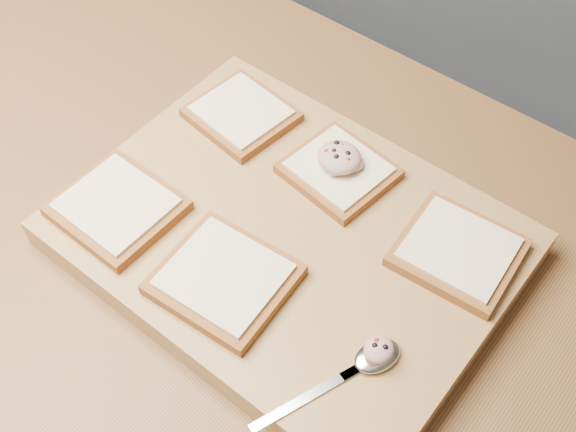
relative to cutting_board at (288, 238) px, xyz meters
name	(u,v)px	position (x,y,z in m)	size (l,w,h in m)	color
island_counter	(192,360)	(-0.18, -0.04, -0.47)	(2.00, 0.80, 0.90)	slate
cutting_board	(288,238)	(0.00, 0.00, 0.00)	(0.47, 0.36, 0.04)	tan
bread_far_left	(241,114)	(-0.15, 0.10, 0.03)	(0.13, 0.12, 0.02)	brown
bread_far_center	(339,170)	(0.00, 0.10, 0.03)	(0.12, 0.12, 0.02)	brown
bread_far_right	(458,251)	(0.16, 0.08, 0.03)	(0.13, 0.12, 0.02)	brown
bread_near_left	(117,207)	(-0.16, -0.10, 0.03)	(0.13, 0.12, 0.02)	brown
bread_near_center	(224,279)	(-0.01, -0.10, 0.03)	(0.14, 0.13, 0.02)	brown
tuna_salad_dollop	(339,157)	(0.00, 0.10, 0.05)	(0.05, 0.05, 0.02)	#D9A08B
spoon	(367,362)	(0.16, -0.08, 0.02)	(0.08, 0.16, 0.01)	silver
spoon_salad	(379,349)	(0.16, -0.07, 0.04)	(0.03, 0.03, 0.02)	#D9A08B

